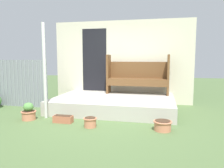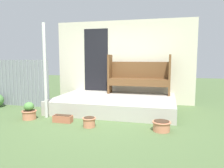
{
  "view_description": "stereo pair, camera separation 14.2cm",
  "coord_description": "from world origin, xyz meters",
  "px_view_note": "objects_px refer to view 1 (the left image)",
  "views": [
    {
      "loc": [
        1.36,
        -4.72,
        1.42
      ],
      "look_at": [
        0.21,
        0.37,
        0.8
      ],
      "focal_mm": 35.0,
      "sensor_mm": 36.0,
      "label": 1
    },
    {
      "loc": [
        1.5,
        -4.68,
        1.42
      ],
      "look_at": [
        0.21,
        0.37,
        0.8
      ],
      "focal_mm": 35.0,
      "sensor_mm": 36.0,
      "label": 2
    }
  ],
  "objects_px": {
    "flower_pot_middle": "(90,122)",
    "flower_pot_right": "(163,125)",
    "bench": "(138,75)",
    "planter_box_rect": "(63,119)",
    "flower_pot_left": "(29,112)",
    "support_post": "(45,71)"
  },
  "relations": [
    {
      "from": "flower_pot_middle",
      "to": "flower_pot_right",
      "type": "distance_m",
      "value": 1.47
    },
    {
      "from": "planter_box_rect",
      "to": "flower_pot_left",
      "type": "bearing_deg",
      "value": 177.89
    },
    {
      "from": "flower_pot_left",
      "to": "flower_pot_middle",
      "type": "distance_m",
      "value": 1.58
    },
    {
      "from": "support_post",
      "to": "flower_pot_right",
      "type": "xyz_separation_m",
      "value": [
        2.72,
        -0.33,
        -1.01
      ]
    },
    {
      "from": "bench",
      "to": "flower_pot_middle",
      "type": "relative_size",
      "value": 6.44
    },
    {
      "from": "flower_pot_left",
      "to": "bench",
      "type": "bearing_deg",
      "value": 43.37
    },
    {
      "from": "flower_pot_left",
      "to": "flower_pot_right",
      "type": "bearing_deg",
      "value": -1.9
    },
    {
      "from": "bench",
      "to": "flower_pot_left",
      "type": "distance_m",
      "value": 3.23
    },
    {
      "from": "bench",
      "to": "flower_pot_right",
      "type": "height_order",
      "value": "bench"
    },
    {
      "from": "bench",
      "to": "planter_box_rect",
      "type": "relative_size",
      "value": 4.31
    },
    {
      "from": "support_post",
      "to": "planter_box_rect",
      "type": "xyz_separation_m",
      "value": [
        0.57,
        -0.27,
        -1.04
      ]
    },
    {
      "from": "bench",
      "to": "flower_pot_right",
      "type": "xyz_separation_m",
      "value": [
        0.75,
        -2.26,
        -0.81
      ]
    },
    {
      "from": "bench",
      "to": "planter_box_rect",
      "type": "xyz_separation_m",
      "value": [
        -1.41,
        -2.19,
        -0.85
      ]
    },
    {
      "from": "flower_pot_middle",
      "to": "planter_box_rect",
      "type": "relative_size",
      "value": 0.67
    },
    {
      "from": "support_post",
      "to": "planter_box_rect",
      "type": "height_order",
      "value": "support_post"
    },
    {
      "from": "flower_pot_left",
      "to": "flower_pot_right",
      "type": "height_order",
      "value": "flower_pot_left"
    },
    {
      "from": "flower_pot_left",
      "to": "support_post",
      "type": "bearing_deg",
      "value": 37.0
    },
    {
      "from": "flower_pot_right",
      "to": "planter_box_rect",
      "type": "distance_m",
      "value": 2.15
    },
    {
      "from": "flower_pot_right",
      "to": "planter_box_rect",
      "type": "relative_size",
      "value": 0.87
    },
    {
      "from": "flower_pot_left",
      "to": "flower_pot_middle",
      "type": "bearing_deg",
      "value": -7.47
    },
    {
      "from": "flower_pot_right",
      "to": "planter_box_rect",
      "type": "height_order",
      "value": "flower_pot_right"
    },
    {
      "from": "flower_pot_right",
      "to": "flower_pot_left",
      "type": "bearing_deg",
      "value": 178.1
    }
  ]
}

